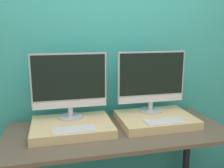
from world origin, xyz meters
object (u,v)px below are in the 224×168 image
object	(u,v)px
monitor_right	(151,80)
monitor_left	(70,84)
keyboard_right	(164,121)
keyboard_left	(74,129)

from	to	relation	value
monitor_right	monitor_left	bearing A→B (deg)	180.00
keyboard_right	monitor_right	bearing A→B (deg)	90.00
monitor_left	keyboard_left	bearing A→B (deg)	-90.00
keyboard_left	keyboard_right	xyz separation A→B (m)	(0.71, 0.00, 0.00)
keyboard_left	monitor_right	distance (m)	0.81
monitor_right	keyboard_right	xyz separation A→B (m)	(0.00, -0.28, -0.28)
monitor_left	keyboard_left	distance (m)	0.40
monitor_right	keyboard_left	bearing A→B (deg)	-158.25
keyboard_left	keyboard_right	size ratio (longest dim) A/B	1.00
monitor_left	monitor_right	bearing A→B (deg)	0.00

